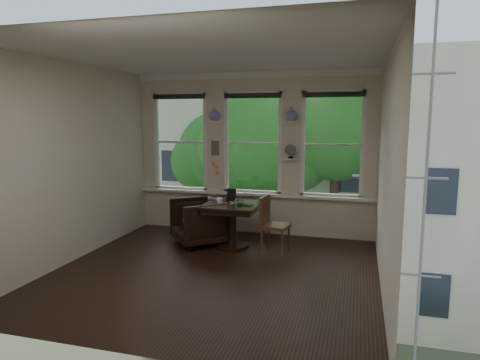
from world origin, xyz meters
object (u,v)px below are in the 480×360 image
(armchair_left, at_px, (200,222))
(laptop, at_px, (243,205))
(mug, at_px, (220,201))
(table, at_px, (232,226))
(side_chair_right, at_px, (276,225))

(armchair_left, xyz_separation_m, laptop, (0.82, -0.13, 0.37))
(laptop, xyz_separation_m, mug, (-0.41, 0.02, 0.04))
(laptop, bearing_deg, table, 177.16)
(laptop, relative_size, mug, 2.86)
(side_chair_right, xyz_separation_m, mug, (-0.96, 0.04, 0.34))
(armchair_left, xyz_separation_m, mug, (0.40, -0.12, 0.40))
(mug, bearing_deg, laptop, -2.50)
(table, relative_size, mug, 8.60)
(mug, bearing_deg, armchair_left, 163.90)
(laptop, bearing_deg, side_chair_right, 17.90)
(side_chair_right, distance_m, laptop, 0.62)
(armchair_left, distance_m, laptop, 0.91)
(mug, bearing_deg, table, 22.33)
(laptop, bearing_deg, armchair_left, -168.84)
(table, bearing_deg, mug, -157.67)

